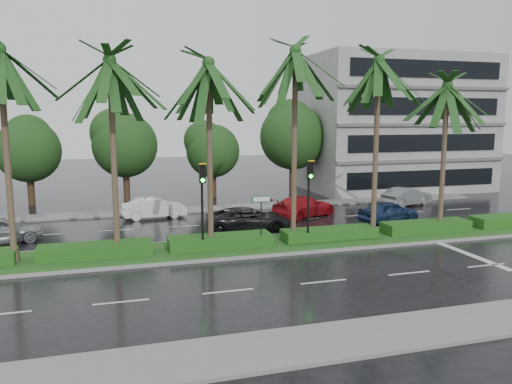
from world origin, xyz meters
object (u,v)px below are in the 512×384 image
object	(u,v)px
car_blue	(389,212)
car_grey	(407,196)
car_darkgrey	(249,219)
car_red	(304,206)
signal_median_left	(202,194)
car_white	(154,208)
street_sign	(261,208)

from	to	relation	value
car_blue	car_grey	xyz separation A→B (m)	(4.50, 4.94, -0.00)
car_darkgrey	car_grey	world-z (taller)	same
car_red	car_darkgrey	bearing A→B (deg)	97.93
car_red	car_grey	size ratio (longest dim) A/B	1.15
signal_median_left	car_darkgrey	size ratio (longest dim) A/B	0.87
signal_median_left	car_blue	xyz separation A→B (m)	(12.68, 4.15, -2.30)
car_grey	car_red	bearing A→B (deg)	83.24
car_white	car_grey	size ratio (longest dim) A/B	0.98
street_sign	car_grey	bearing A→B (deg)	32.13
car_darkgrey	car_red	size ratio (longest dim) A/B	1.03
street_sign	car_darkgrey	world-z (taller)	street_sign
car_grey	street_sign	bearing A→B (deg)	104.50
signal_median_left	car_blue	distance (m)	13.54
street_sign	car_blue	xyz separation A→B (m)	(9.68, 3.97, -1.42)
street_sign	car_white	distance (m)	10.67
signal_median_left	car_red	world-z (taller)	signal_median_left
car_blue	signal_median_left	bearing A→B (deg)	94.50
signal_median_left	car_white	xyz separation A→B (m)	(-1.50, 9.75, -2.31)
car_darkgrey	car_white	bearing A→B (deg)	51.16
car_white	signal_median_left	bearing A→B (deg)	-175.61
street_sign	car_blue	distance (m)	10.56
car_darkgrey	car_blue	distance (m)	9.18
car_white	car_grey	xyz separation A→B (m)	(18.68, -0.66, 0.01)
car_white	car_blue	size ratio (longest dim) A/B	1.01
signal_median_left	car_darkgrey	world-z (taller)	signal_median_left
car_red	car_grey	xyz separation A→B (m)	(9.00, 1.73, -0.01)
car_white	car_blue	world-z (taller)	car_blue
car_darkgrey	car_blue	xyz separation A→B (m)	(9.18, -0.20, 0.00)
signal_median_left	car_grey	bearing A→B (deg)	27.88
signal_median_left	car_red	xyz separation A→B (m)	(8.18, 7.36, -2.29)
street_sign	car_grey	world-z (taller)	street_sign
car_darkgrey	car_grey	bearing A→B (deg)	-62.54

